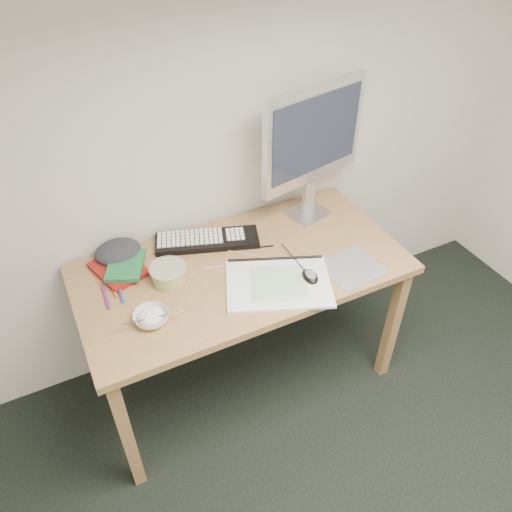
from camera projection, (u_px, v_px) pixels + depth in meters
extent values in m
plane|color=silver|center=(202.00, 111.00, 2.03)|extent=(3.60, 0.00, 3.60)
cube|color=#A2794A|center=(127.00, 435.00, 1.96)|extent=(0.05, 0.05, 0.71)
cube|color=#A2794A|center=(392.00, 325.00, 2.40)|extent=(0.05, 0.05, 0.71)
cube|color=#A2794A|center=(93.00, 331.00, 2.37)|extent=(0.05, 0.05, 0.71)
cube|color=#A2794A|center=(325.00, 253.00, 2.81)|extent=(0.05, 0.05, 0.71)
cube|color=#A2794A|center=(242.00, 269.00, 2.14)|extent=(1.40, 0.70, 0.03)
cube|color=gray|center=(352.00, 268.00, 2.12)|extent=(0.26, 0.24, 0.00)
cube|color=silver|center=(278.00, 283.00, 2.04)|extent=(0.51, 0.44, 0.01)
cube|color=black|center=(207.00, 240.00, 2.24)|extent=(0.48, 0.29, 0.03)
cube|color=silver|center=(307.00, 213.00, 2.42)|extent=(0.22, 0.20, 0.01)
cube|color=silver|center=(308.00, 197.00, 2.37)|extent=(0.07, 0.03, 0.18)
cube|color=silver|center=(313.00, 135.00, 2.16)|extent=(0.54, 0.15, 0.44)
cube|color=black|center=(314.00, 133.00, 2.15)|extent=(0.48, 0.11, 0.35)
ellipsoid|color=black|center=(310.00, 274.00, 2.05)|extent=(0.07, 0.10, 0.03)
imported|color=white|center=(151.00, 318.00, 1.87)|extent=(0.17, 0.17, 0.04)
cylinder|color=#AAAAAC|center=(152.00, 318.00, 1.84)|extent=(0.22, 0.05, 0.02)
cylinder|color=#D9C64C|center=(169.00, 274.00, 2.03)|extent=(0.17, 0.17, 0.07)
cube|color=maroon|center=(118.00, 269.00, 2.10)|extent=(0.23, 0.27, 0.02)
cube|color=#1A6B35|center=(125.00, 265.00, 2.09)|extent=(0.21, 0.24, 0.02)
ellipsoid|color=#212428|center=(118.00, 252.00, 2.15)|extent=(0.18, 0.15, 0.07)
cylinder|color=pink|center=(222.00, 266.00, 2.13)|extent=(0.17, 0.03, 0.01)
cylinder|color=tan|center=(249.00, 255.00, 2.18)|extent=(0.14, 0.13, 0.01)
cylinder|color=black|center=(252.00, 248.00, 2.22)|extent=(0.18, 0.06, 0.01)
cylinder|color=#1E49A7|center=(120.00, 291.00, 2.00)|extent=(0.02, 0.14, 0.01)
cylinder|color=#C27316|center=(113.00, 287.00, 2.02)|extent=(0.01, 0.13, 0.01)
cylinder|color=#72227F|center=(106.00, 297.00, 1.98)|extent=(0.02, 0.14, 0.01)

